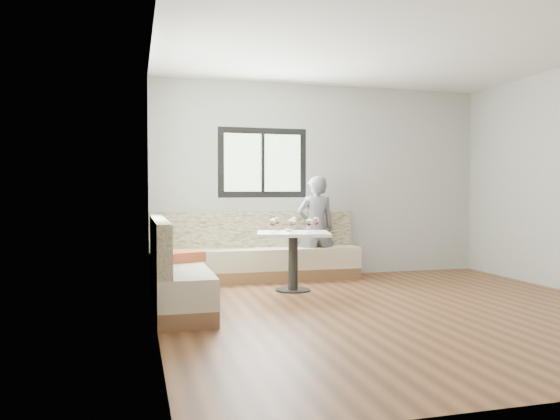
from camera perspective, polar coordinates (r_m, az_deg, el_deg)
name	(u,v)px	position (r m, az deg, el deg)	size (l,w,h in m)	color
room	(392,175)	(5.84, 11.58, 3.59)	(5.01, 5.01, 2.81)	brown
banquette	(225,264)	(6.92, -5.76, -5.59)	(2.90, 2.80, 0.95)	brown
table	(293,247)	(6.81, 1.38, -3.87)	(1.02, 0.88, 0.73)	black
person	(316,227)	(7.73, 3.78, -1.83)	(0.53, 0.35, 1.46)	#5C5B63
olive_ramekin	(289,230)	(6.88, 0.90, -2.12)	(0.09, 0.09, 0.04)	white
wine_glass_a	(273,223)	(6.65, -0.75, -1.32)	(0.08, 0.08, 0.18)	white
wine_glass_b	(292,223)	(6.59, 1.28, -1.35)	(0.08, 0.08, 0.18)	white
wine_glass_c	(309,222)	(6.67, 3.07, -1.31)	(0.08, 0.08, 0.18)	white
wine_glass_d	(294,221)	(6.90, 1.47, -1.20)	(0.08, 0.08, 0.18)	white
wine_glass_e	(316,221)	(6.90, 3.79, -1.21)	(0.08, 0.08, 0.18)	white
wine_glass_f	(277,221)	(6.98, -0.31, -1.16)	(0.08, 0.08, 0.18)	white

